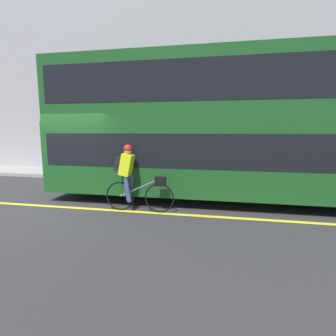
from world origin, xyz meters
The scene contains 7 objects.
ground_plane centered at (0.00, 0.00, 0.00)m, with size 80.00×80.00×0.00m, color #2D2D30.
road_center_line centered at (0.00, -0.09, 0.00)m, with size 50.00×0.14×0.01m, color yellow.
sidewalk_curb centered at (0.00, 4.69, 0.07)m, with size 60.00×2.14×0.14m.
building_facade centered at (0.00, 5.90, 4.78)m, with size 60.00×0.30×9.57m.
bus centered at (3.98, 1.54, 2.25)m, with size 9.33×2.55×4.08m.
cyclist_on_bike centered at (2.08, -0.03, 0.91)m, with size 1.79×0.32×1.71m.
street_sign_post centered at (-3.38, 4.57, 1.54)m, with size 0.36×0.09×2.50m.
Camera 1 is at (4.23, -6.23, 2.10)m, focal length 28.00 mm.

